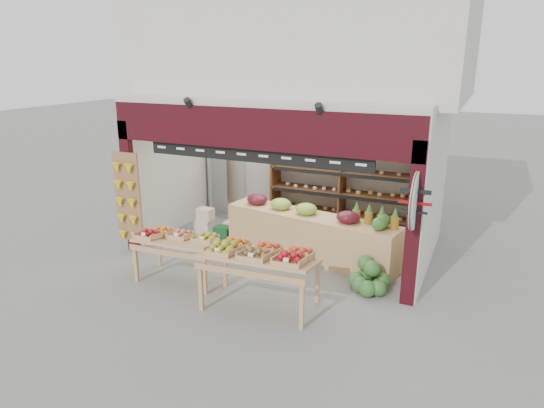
{
  "coord_description": "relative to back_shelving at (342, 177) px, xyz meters",
  "views": [
    {
      "loc": [
        3.67,
        -8.34,
        3.8
      ],
      "look_at": [
        -0.03,
        -0.2,
        1.09
      ],
      "focal_mm": 32.0,
      "sensor_mm": 36.0,
      "label": 1
    }
  ],
  "objects": [
    {
      "name": "banana_board",
      "position": [
        -3.47,
        -3.1,
        -0.13
      ],
      "size": [
        0.6,
        0.15,
        1.8
      ],
      "color": "olive",
      "rests_on": "ground"
    },
    {
      "name": "ground",
      "position": [
        -0.74,
        -1.93,
        -1.24
      ],
      "size": [
        60.0,
        60.0,
        0.0
      ],
      "primitive_type": "plane",
      "color": "slate",
      "rests_on": "ground"
    },
    {
      "name": "display_table_right",
      "position": [
        -0.1,
        -4.04,
        -0.37
      ],
      "size": [
        1.82,
        1.1,
        1.1
      ],
      "color": "tan",
      "rests_on": "ground"
    },
    {
      "name": "cardboard_stack",
      "position": [
        -2.46,
        -1.51,
        -1.03
      ],
      "size": [
        0.92,
        0.66,
        0.59
      ],
      "color": "silver",
      "rests_on": "ground"
    },
    {
      "name": "back_shelving",
      "position": [
        0.0,
        0.0,
        0.0
      ],
      "size": [
        3.34,
        0.55,
        2.04
      ],
      "color": "brown",
      "rests_on": "ground"
    },
    {
      "name": "display_table_left",
      "position": [
        -1.93,
        -3.69,
        -0.52
      ],
      "size": [
        1.53,
        0.91,
        0.96
      ],
      "color": "tan",
      "rests_on": "ground"
    },
    {
      "name": "mid_counter",
      "position": [
        -0.08,
        -1.86,
        -0.76
      ],
      "size": [
        3.61,
        1.29,
        1.1
      ],
      "color": "tan",
      "rests_on": "ground"
    },
    {
      "name": "shop_structure",
      "position": [
        -0.74,
        -0.31,
        2.68
      ],
      "size": [
        6.36,
        5.12,
        5.4
      ],
      "color": "beige",
      "rests_on": "ground"
    },
    {
      "name": "watermelon_pile",
      "position": [
        1.32,
        -2.78,
        -1.03
      ],
      "size": [
        0.7,
        0.72,
        0.54
      ],
      "color": "#17451B",
      "rests_on": "ground"
    },
    {
      "name": "gift_sign",
      "position": [
        2.01,
        -3.07,
        0.51
      ],
      "size": [
        0.04,
        0.93,
        0.92
      ],
      "color": "#BFF0D8",
      "rests_on": "ground"
    },
    {
      "name": "refrigerator",
      "position": [
        -2.98,
        -0.05,
        -0.42
      ],
      "size": [
        0.79,
        0.79,
        1.65
      ],
      "primitive_type": "cube",
      "rotation": [
        0.0,
        0.0,
        -0.29
      ],
      "color": "silver",
      "rests_on": "ground"
    }
  ]
}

